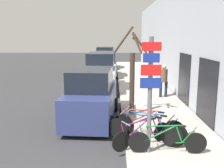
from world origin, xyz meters
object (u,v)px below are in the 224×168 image
(bicycle_3, at_px, (150,128))
(pedestrian_near, at_px, (164,79))
(signpost, at_px, (150,91))
(parked_car_2, at_px, (105,66))
(parked_car_1, at_px, (101,74))
(street_tree, at_px, (133,76))
(parked_car_3, at_px, (105,59))
(parked_car_0, at_px, (92,97))
(bicycle_4, at_px, (148,126))
(bicycle_0, at_px, (167,141))
(bicycle_2, at_px, (144,130))
(bicycle_1, at_px, (142,135))

(bicycle_3, distance_m, pedestrian_near, 6.13)
(signpost, bearing_deg, parked_car_2, 96.99)
(bicycle_3, distance_m, parked_car_1, 8.47)
(parked_car_1, height_order, pedestrian_near, parked_car_1)
(parked_car_1, xyz_separation_m, parked_car_2, (0.08, 5.13, -0.09))
(signpost, xyz_separation_m, street_tree, (-0.22, 3.60, -0.13))
(bicycle_3, height_order, parked_car_3, parked_car_3)
(parked_car_0, bearing_deg, street_tree, 17.16)
(bicycle_4, bearing_deg, bicycle_0, -138.75)
(parked_car_1, bearing_deg, parked_car_3, 91.78)
(parked_car_3, bearing_deg, signpost, -82.04)
(signpost, height_order, parked_car_0, signpost)
(signpost, relative_size, parked_car_1, 0.70)
(signpost, distance_m, street_tree, 3.61)
(signpost, xyz_separation_m, bicycle_0, (0.53, -0.07, -1.44))
(bicycle_2, height_order, bicycle_4, bicycle_4)
(bicycle_1, height_order, street_tree, street_tree)
(parked_car_0, relative_size, parked_car_3, 1.02)
(bicycle_0, bearing_deg, parked_car_0, 38.73)
(parked_car_2, height_order, street_tree, street_tree)
(bicycle_0, distance_m, pedestrian_near, 7.00)
(bicycle_4, relative_size, street_tree, 0.61)
(street_tree, bearing_deg, parked_car_3, 95.97)
(signpost, bearing_deg, parked_car_1, 101.31)
(signpost, xyz_separation_m, bicycle_3, (0.16, 0.90, -1.42))
(bicycle_2, bearing_deg, bicycle_4, -0.68)
(bicycle_2, relative_size, parked_car_2, 0.54)
(pedestrian_near, bearing_deg, parked_car_2, 106.82)
(bicycle_2, relative_size, parked_car_0, 0.51)
(bicycle_2, height_order, parked_car_2, parked_car_2)
(signpost, xyz_separation_m, bicycle_1, (-0.13, 0.41, -1.45))
(parked_car_3, bearing_deg, bicycle_4, -81.36)
(bicycle_4, height_order, parked_car_3, parked_car_3)
(signpost, relative_size, bicycle_1, 1.79)
(bicycle_1, height_order, bicycle_3, bicycle_3)
(parked_car_0, height_order, parked_car_3, parked_car_3)
(bicycle_4, xyz_separation_m, parked_car_3, (-2.01, 18.55, 0.51))
(bicycle_4, relative_size, pedestrian_near, 1.27)
(parked_car_3, bearing_deg, parked_car_0, -87.65)
(parked_car_2, height_order, pedestrian_near, parked_car_2)
(bicycle_0, xyz_separation_m, bicycle_3, (-0.37, 0.97, 0.02))
(parked_car_2, bearing_deg, parked_car_3, 88.74)
(parked_car_1, bearing_deg, signpost, -77.29)
(signpost, height_order, parked_car_3, signpost)
(bicycle_3, xyz_separation_m, parked_car_1, (-1.98, 8.21, 0.56))
(parked_car_1, distance_m, parked_car_3, 10.53)
(parked_car_3, distance_m, street_tree, 16.15)
(bicycle_0, relative_size, pedestrian_near, 1.26)
(street_tree, bearing_deg, bicycle_2, -86.93)
(signpost, relative_size, bicycle_2, 1.46)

